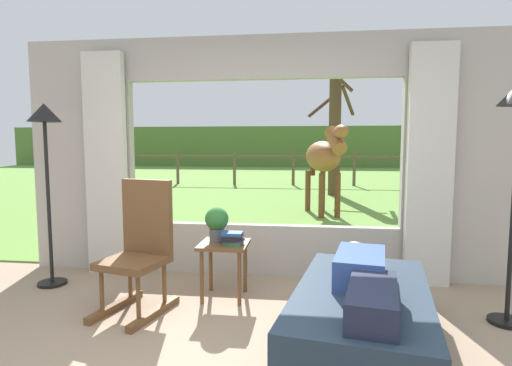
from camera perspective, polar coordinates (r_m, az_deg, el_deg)
name	(u,v)px	position (r m, az deg, el deg)	size (l,w,h in m)	color
back_wall_with_window	(261,160)	(4.42, 0.75, 3.15)	(5.20, 0.12, 2.55)	#ADA599
curtain_panel_left	(106,165)	(4.79, -20.01, 2.41)	(0.44, 0.10, 2.40)	beige
curtain_panel_right	(430,167)	(4.42, 22.88, 2.07)	(0.44, 0.10, 2.40)	beige
outdoor_pasture_lawn	(295,181)	(15.36, 5.36, 0.24)	(36.00, 21.68, 0.02)	olive
distant_hill_ridge	(300,147)	(25.13, 6.14, 5.02)	(36.00, 2.00, 2.40)	#527332
recliner_sofa	(362,317)	(3.13, 14.41, -17.49)	(1.18, 1.83, 0.42)	black
reclining_person	(364,277)	(2.98, 14.67, -12.48)	(0.44, 1.43, 0.22)	#334C8C
rocking_chair	(140,247)	(3.71, -15.69, -8.55)	(0.61, 0.77, 1.12)	brown
side_table	(224,253)	(3.87, -4.42, -9.60)	(0.44, 0.44, 0.52)	brown
potted_plant	(217,222)	(3.88, -5.44, -5.36)	(0.22, 0.22, 0.32)	#4C5156
book_stack	(233,238)	(3.75, -3.25, -7.62)	(0.21, 0.17, 0.12)	#337247
floor_lamp_left	(45,139)	(4.57, -27.11, 5.40)	(0.32, 0.32, 1.82)	black
horse	(324,157)	(8.16, 9.39, 3.53)	(0.91, 1.81, 1.73)	brown
pasture_tree	(335,133)	(11.32, 10.81, 6.75)	(1.28, 1.41, 3.75)	#4C3823
pasture_fence_line	(293,164)	(13.84, 5.18, 2.70)	(16.10, 0.10, 1.10)	brown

